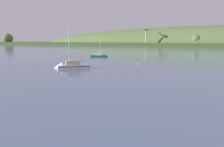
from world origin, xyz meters
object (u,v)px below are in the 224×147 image
(sailboat_near_mooring, at_px, (100,56))
(sailboat_midwater_white, at_px, (70,67))
(mooring_buoy_off_fishing_boat, at_px, (138,64))
(dockside_crane, at_px, (146,38))

(sailboat_near_mooring, bearing_deg, sailboat_midwater_white, -90.98)
(sailboat_midwater_white, bearing_deg, mooring_buoy_off_fishing_boat, -169.33)
(sailboat_near_mooring, height_order, mooring_buoy_off_fishing_boat, sailboat_near_mooring)
(dockside_crane, distance_m, mooring_buoy_off_fishing_boat, 156.25)
(dockside_crane, xyz_separation_m, mooring_buoy_off_fishing_boat, (50.50, -147.66, -7.81))
(sailboat_midwater_white, relative_size, mooring_buoy_off_fishing_boat, 19.47)
(sailboat_near_mooring, xyz_separation_m, mooring_buoy_off_fishing_boat, (21.16, -16.44, -0.22))
(sailboat_near_mooring, xyz_separation_m, sailboat_midwater_white, (11.02, -31.17, 0.10))
(sailboat_near_mooring, distance_m, sailboat_midwater_white, 33.06)
(dockside_crane, bearing_deg, sailboat_midwater_white, -162.91)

